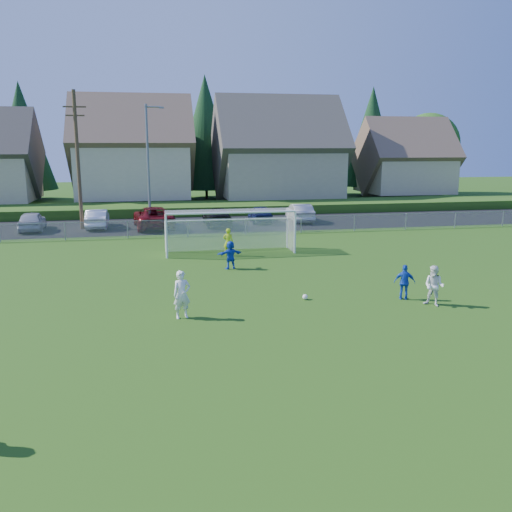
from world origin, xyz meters
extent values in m
plane|color=#193D0C|center=(0.00, 0.00, 0.00)|extent=(160.00, 160.00, 0.00)
plane|color=black|center=(0.00, 27.50, 0.01)|extent=(60.00, 60.00, 0.00)
cube|color=#1E420F|center=(0.00, 35.00, 0.40)|extent=(70.00, 6.00, 0.80)
sphere|color=white|center=(1.58, 5.68, 0.11)|extent=(0.22, 0.22, 0.22)
imported|color=white|center=(-3.45, 4.26, 0.88)|extent=(0.72, 0.56, 1.75)
imported|color=white|center=(6.24, 3.90, 0.80)|extent=(0.97, 0.98, 1.59)
imported|color=#1441BE|center=(5.53, 4.95, 0.72)|extent=(0.91, 0.66, 1.43)
imported|color=#1441BE|center=(-0.58, 11.77, 0.71)|extent=(1.39, 0.73, 1.43)
imported|color=#C3E81B|center=(-0.22, 15.02, 0.78)|extent=(0.65, 0.52, 1.57)
imported|color=#ABACB3|center=(-12.95, 26.70, 0.71)|extent=(1.92, 4.25, 1.42)
imported|color=white|center=(-8.39, 27.14, 0.71)|extent=(1.56, 4.31, 1.41)
imported|color=#620B10|center=(-4.25, 26.32, 0.81)|extent=(3.19, 6.04, 1.62)
imported|color=black|center=(0.56, 26.39, 0.69)|extent=(1.96, 4.78, 1.39)
imported|color=#161F50|center=(4.22, 27.74, 0.69)|extent=(1.79, 4.10, 1.37)
imported|color=#ADADAD|center=(7.46, 27.55, 0.73)|extent=(1.76, 4.47, 1.45)
cylinder|color=white|center=(-3.65, 15.00, 1.22)|extent=(0.12, 0.12, 2.44)
cylinder|color=white|center=(3.65, 15.00, 1.22)|extent=(0.12, 0.12, 2.44)
cylinder|color=white|center=(0.00, 15.00, 2.44)|extent=(7.30, 0.12, 0.12)
cylinder|color=white|center=(-3.65, 16.80, 0.90)|extent=(0.08, 0.08, 1.80)
cylinder|color=white|center=(3.65, 16.80, 0.90)|extent=(0.08, 0.08, 1.80)
cylinder|color=white|center=(0.00, 16.80, 1.80)|extent=(7.30, 0.08, 0.08)
cube|color=silver|center=(0.00, 16.80, 0.90)|extent=(7.30, 0.02, 1.80)
cube|color=silver|center=(-3.65, 15.90, 1.22)|extent=(0.02, 1.80, 2.44)
cube|color=silver|center=(3.65, 15.90, 1.22)|extent=(0.02, 1.80, 2.44)
cube|color=silver|center=(0.00, 15.90, 2.44)|extent=(7.30, 1.80, 0.02)
cube|color=gray|center=(0.00, 22.00, 1.18)|extent=(52.00, 0.03, 0.03)
cube|color=gray|center=(0.00, 22.00, 0.60)|extent=(52.00, 0.02, 1.14)
cylinder|color=gray|center=(0.00, 22.00, 0.60)|extent=(0.06, 0.06, 1.20)
cylinder|color=slate|center=(-4.50, 26.00, 4.50)|extent=(0.18, 0.18, 9.00)
cylinder|color=slate|center=(-4.00, 26.00, 8.80)|extent=(1.20, 0.12, 0.12)
cube|color=slate|center=(-3.40, 26.00, 8.75)|extent=(0.36, 0.18, 0.12)
cylinder|color=#473321|center=(-9.50, 27.00, 5.00)|extent=(0.26, 0.26, 10.00)
cube|color=#473321|center=(-9.50, 27.00, 8.80)|extent=(1.60, 0.10, 0.10)
cube|color=#473321|center=(-9.50, 27.00, 8.20)|extent=(1.30, 0.10, 0.10)
cube|color=#C6B58E|center=(-6.00, 43.00, 3.55)|extent=(11.00, 9.00, 5.50)
pyramid|color=brown|center=(-6.00, 43.00, 11.26)|extent=(12.10, 9.90, 4.96)
cube|color=tan|center=(9.00, 42.00, 3.30)|extent=(12.00, 10.00, 5.00)
pyramid|color=#4C473F|center=(9.00, 42.00, 11.32)|extent=(13.20, 11.00, 5.52)
cube|color=tan|center=(24.00, 43.00, 2.80)|extent=(9.00, 8.00, 4.00)
pyramid|color=brown|center=(24.00, 43.00, 9.21)|extent=(9.90, 8.80, 4.41)
cylinder|color=#382616|center=(-18.00, 50.00, 0.60)|extent=(0.30, 0.30, 1.20)
cone|color=#143819|center=(-18.00, 50.00, 7.05)|extent=(6.76, 6.76, 11.70)
cylinder|color=#382616|center=(-8.00, 51.00, 0.60)|extent=(0.30, 0.30, 1.20)
cone|color=#143819|center=(-8.00, 51.00, 6.60)|extent=(6.24, 6.24, 10.80)
cylinder|color=#382616|center=(2.00, 48.00, 0.60)|extent=(0.30, 0.30, 1.20)
cone|color=#143819|center=(2.00, 48.00, 7.50)|extent=(7.28, 7.28, 12.60)
cylinder|color=#382616|center=(12.00, 50.00, 1.98)|extent=(0.36, 0.36, 3.96)
sphere|color=#2B5B19|center=(12.00, 50.00, 6.82)|extent=(8.36, 8.36, 8.36)
cylinder|color=#382616|center=(22.00, 48.00, 0.60)|extent=(0.30, 0.30, 1.20)
cone|color=#143819|center=(22.00, 48.00, 7.05)|extent=(6.76, 6.76, 11.70)
cylinder|color=#382616|center=(30.00, 49.00, 1.80)|extent=(0.36, 0.36, 3.60)
sphere|color=#2B5B19|center=(30.00, 49.00, 6.20)|extent=(7.60, 7.60, 7.60)
camera|label=1|loc=(-4.44, -14.70, 6.19)|focal=38.00mm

